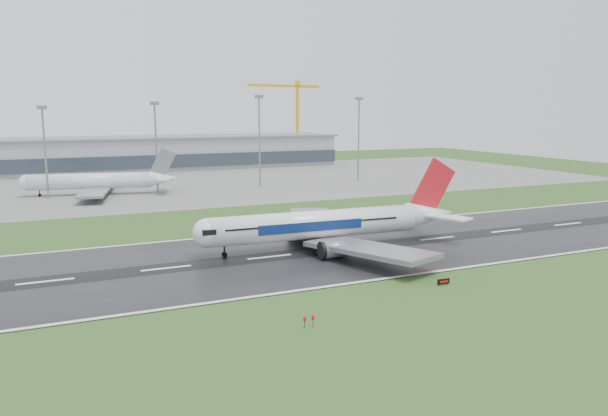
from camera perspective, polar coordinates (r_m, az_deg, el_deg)
name	(u,v)px	position (r m, az deg, el deg)	size (l,w,h in m)	color
ground	(166,269)	(107.83, -13.44, -5.84)	(520.00, 520.00, 0.00)	#294B1B
runway	(166,268)	(107.81, -13.45, -5.82)	(400.00, 45.00, 0.10)	black
apron	(101,186)	(229.86, -19.40, 2.02)	(400.00, 130.00, 0.08)	slate
terminal	(88,155)	(288.71, -20.55, 4.89)	(240.00, 36.00, 15.00)	gray
main_airliner	(333,207)	(119.08, 2.90, 0.14)	(58.09, 55.33, 17.15)	white
parked_airliner	(96,172)	(206.47, -19.81, 3.32)	(51.57, 48.01, 15.11)	silver
tower_crane	(297,121)	(330.03, -0.66, 8.58)	(45.15, 2.46, 44.55)	gold
runway_sign	(443,282)	(98.00, 13.60, -7.10)	(2.30, 0.26, 1.04)	black
floodmast_2	(45,155)	(202.83, -24.17, 4.83)	(0.64, 0.64, 28.55)	gray
floodmast_3	(156,149)	(205.85, -14.37, 5.63)	(0.64, 0.64, 30.02)	gray
floodmast_4	(259,143)	(215.48, -4.42, 6.41)	(0.64, 0.64, 32.59)	gray
floodmast_5	(359,141)	(233.13, 5.41, 6.59)	(0.64, 0.64, 32.22)	gray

